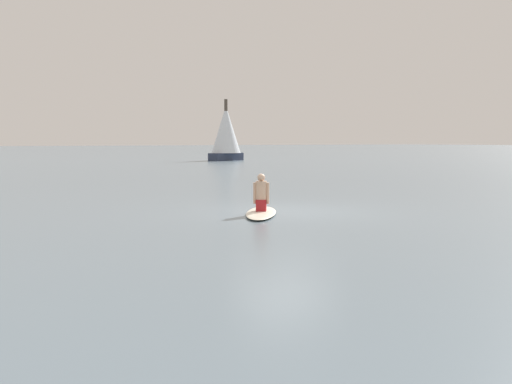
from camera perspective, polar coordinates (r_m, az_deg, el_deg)
name	(u,v)px	position (r m, az deg, el deg)	size (l,w,h in m)	color
ground_plane	(285,212)	(15.55, 2.81, -1.90)	(400.00, 400.00, 0.00)	slate
surfboard	(261,213)	(14.90, 0.51, -2.02)	(2.80, 0.74, 0.09)	silver
person_paddler	(261,194)	(14.85, 0.51, -0.21)	(0.40, 0.38, 0.94)	#A51E23
sailboat_near_left	(226,132)	(55.31, -2.92, 5.84)	(3.58, 4.02, 5.69)	#2D3851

